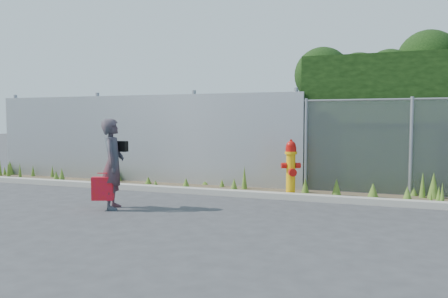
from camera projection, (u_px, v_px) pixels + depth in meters
ground at (212, 214)px, 7.27m from camera, size 80.00×80.00×0.00m
curb at (244, 194)px, 8.96m from camera, size 16.00×0.22×0.12m
weed_strip at (252, 186)px, 9.62m from camera, size 16.00×1.35×0.55m
corrugated_fence at (137, 139)px, 11.12m from camera, size 8.50×0.21×2.30m
fire_hydrant at (291, 169)px, 8.90m from camera, size 0.40×0.35×1.18m
woman at (113, 164)px, 7.69m from camera, size 0.58×0.69×1.60m
red_tote_bag at (103, 189)px, 7.55m from camera, size 0.37×0.13×0.48m
black_shoulder_bag at (121, 146)px, 7.79m from camera, size 0.25×0.10×0.19m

